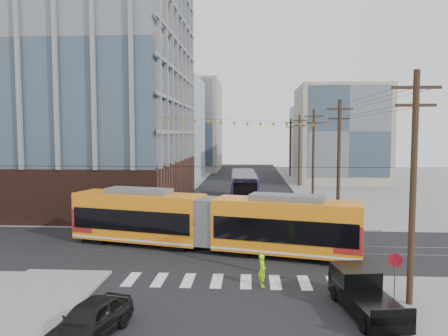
# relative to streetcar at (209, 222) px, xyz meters

# --- Properties ---
(ground) EXTENTS (160.00, 160.00, 0.00)m
(ground) POSITION_rel_streetcar_xyz_m (1.86, -3.47, -1.98)
(ground) COLOR slate
(office_building) EXTENTS (30.00, 25.00, 28.60)m
(office_building) POSITION_rel_streetcar_xyz_m (-20.14, 19.53, 12.32)
(office_building) COLOR #381E16
(office_building) RESTS_ON ground
(bg_bldg_nw_near) EXTENTS (18.00, 16.00, 18.00)m
(bg_bldg_nw_near) POSITION_rel_streetcar_xyz_m (-15.14, 48.53, 7.02)
(bg_bldg_nw_near) COLOR #8C99A5
(bg_bldg_nw_near) RESTS_ON ground
(bg_bldg_ne_near) EXTENTS (14.00, 14.00, 16.00)m
(bg_bldg_ne_near) POSITION_rel_streetcar_xyz_m (17.86, 44.53, 6.02)
(bg_bldg_ne_near) COLOR gray
(bg_bldg_ne_near) RESTS_ON ground
(bg_bldg_nw_far) EXTENTS (16.00, 18.00, 20.00)m
(bg_bldg_nw_far) POSITION_rel_streetcar_xyz_m (-12.14, 68.53, 8.02)
(bg_bldg_nw_far) COLOR gray
(bg_bldg_nw_far) RESTS_ON ground
(bg_bldg_ne_far) EXTENTS (16.00, 16.00, 14.00)m
(bg_bldg_ne_far) POSITION_rel_streetcar_xyz_m (19.86, 64.53, 5.02)
(bg_bldg_ne_far) COLOR #8C99A5
(bg_bldg_ne_far) RESTS_ON ground
(utility_pole_near) EXTENTS (0.30, 0.30, 11.00)m
(utility_pole_near) POSITION_rel_streetcar_xyz_m (10.36, -9.47, 3.52)
(utility_pole_near) COLOR black
(utility_pole_near) RESTS_ON ground
(utility_pole_far) EXTENTS (0.30, 0.30, 11.00)m
(utility_pole_far) POSITION_rel_streetcar_xyz_m (10.36, 52.53, 3.52)
(utility_pole_far) COLOR black
(utility_pole_far) RESTS_ON ground
(streetcar) EXTENTS (20.65, 8.08, 3.97)m
(streetcar) POSITION_rel_streetcar_xyz_m (0.00, 0.00, 0.00)
(streetcar) COLOR orange
(streetcar) RESTS_ON ground
(city_bus) EXTENTS (3.33, 13.26, 3.73)m
(city_bus) POSITION_rel_streetcar_xyz_m (2.13, 20.67, -0.12)
(city_bus) COLOR #2C1A46
(city_bus) RESTS_ON ground
(pickup_truck) EXTENTS (2.58, 5.36, 1.75)m
(pickup_truck) POSITION_rel_streetcar_xyz_m (8.11, -10.51, -1.11)
(pickup_truck) COLOR black
(pickup_truck) RESTS_ON ground
(black_sedan) EXTENTS (2.84, 4.72, 1.50)m
(black_sedan) POSITION_rel_streetcar_xyz_m (-3.45, -13.48, -1.23)
(black_sedan) COLOR black
(black_sedan) RESTS_ON ground
(parked_car_silver) EXTENTS (1.97, 4.42, 1.41)m
(parked_car_silver) POSITION_rel_streetcar_xyz_m (-3.81, 10.96, -1.28)
(parked_car_silver) COLOR #999CA4
(parked_car_silver) RESTS_ON ground
(parked_car_white) EXTENTS (2.29, 5.36, 1.54)m
(parked_car_white) POSITION_rel_streetcar_xyz_m (-3.20, 16.67, -1.21)
(parked_car_white) COLOR #B7B5B5
(parked_car_white) RESTS_ON ground
(parked_car_grey) EXTENTS (2.89, 4.73, 1.23)m
(parked_car_grey) POSITION_rel_streetcar_xyz_m (-3.68, 21.92, -1.37)
(parked_car_grey) COLOR #595A5D
(parked_car_grey) RESTS_ON ground
(pedestrian) EXTENTS (0.51, 0.69, 1.73)m
(pedestrian) POSITION_rel_streetcar_xyz_m (3.54, -7.14, -1.12)
(pedestrian) COLOR #ABFF08
(pedestrian) RESTS_ON ground
(stop_sign) EXTENTS (0.82, 0.82, 2.31)m
(stop_sign) POSITION_rel_streetcar_xyz_m (9.76, -9.16, -0.83)
(stop_sign) COLOR maroon
(stop_sign) RESTS_ON ground
(jersey_barrier) EXTENTS (1.01, 4.25, 0.85)m
(jersey_barrier) POSITION_rel_streetcar_xyz_m (10.16, 9.49, -1.56)
(jersey_barrier) COLOR slate
(jersey_barrier) RESTS_ON ground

